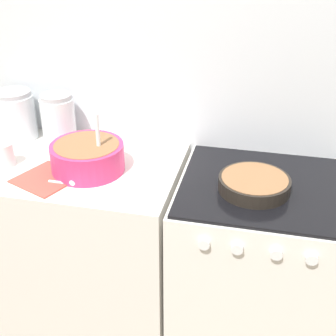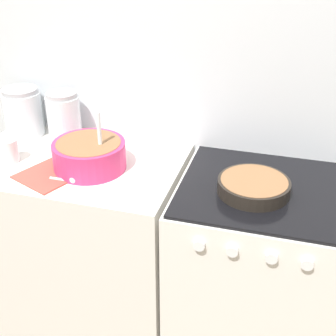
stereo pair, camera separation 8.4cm
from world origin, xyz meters
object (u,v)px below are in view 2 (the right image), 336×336
at_px(stove, 253,281).
at_px(storage_jar_left, 23,115).
at_px(mixing_bowl, 89,153).
at_px(tin_can, 9,151).
at_px(baking_pan, 254,186).
at_px(storage_jar_middle, 64,120).

relative_size(stove, storage_jar_left, 4.20).
bearing_deg(storage_jar_left, stove, -9.50).
height_order(mixing_bowl, storage_jar_left, mixing_bowl).
xyz_separation_m(mixing_bowl, tin_can, (-0.34, -0.04, -0.02)).
relative_size(mixing_bowl, baking_pan, 1.09).
height_order(storage_jar_left, tin_can, storage_jar_left).
xyz_separation_m(stove, mixing_bowl, (-0.68, -0.03, 0.52)).
xyz_separation_m(baking_pan, storage_jar_left, (-1.07, 0.23, 0.06)).
height_order(baking_pan, storage_jar_left, storage_jar_left).
bearing_deg(mixing_bowl, stove, 2.85).
height_order(storage_jar_left, storage_jar_middle, storage_jar_middle).
distance_m(stove, tin_can, 1.14).
bearing_deg(storage_jar_middle, mixing_bowl, -45.25).
height_order(mixing_bowl, tin_can, mixing_bowl).
distance_m(mixing_bowl, storage_jar_middle, 0.31).
height_order(stove, storage_jar_left, storage_jar_left).
xyz_separation_m(stove, storage_jar_left, (-1.10, 0.18, 0.55)).
bearing_deg(storage_jar_middle, tin_can, -115.66).
xyz_separation_m(baking_pan, tin_can, (-0.99, -0.03, 0.02)).
distance_m(mixing_bowl, baking_pan, 0.65).
height_order(baking_pan, tin_can, tin_can).
bearing_deg(stove, mixing_bowl, -177.15).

